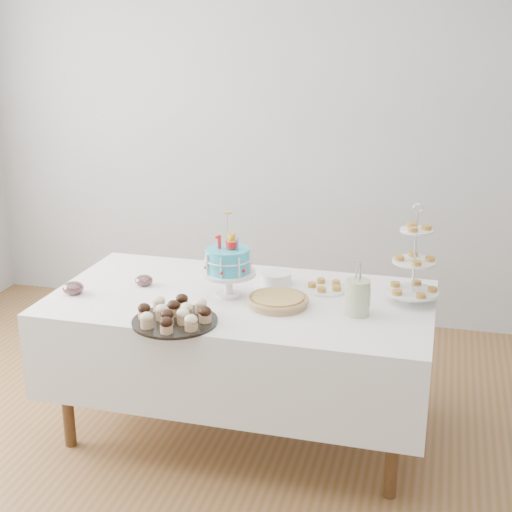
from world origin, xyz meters
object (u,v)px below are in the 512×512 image
(pie, at_px, (278,300))
(utensil_pitcher, at_px, (358,296))
(jam_bowl_a, at_px, (73,288))
(jam_bowl_b, at_px, (144,281))
(cupcake_tray, at_px, (175,314))
(pastry_plate, at_px, (325,287))
(birthday_cake, at_px, (228,274))
(table, at_px, (241,338))
(plate_stack, at_px, (276,278))
(tiered_stand, at_px, (414,262))

(pie, bearing_deg, utensil_pitcher, -1.97)
(jam_bowl_a, distance_m, jam_bowl_b, 0.37)
(utensil_pitcher, bearing_deg, jam_bowl_a, -156.87)
(cupcake_tray, xyz_separation_m, jam_bowl_a, (-0.64, 0.22, -0.01))
(cupcake_tray, distance_m, utensil_pitcher, 0.86)
(pastry_plate, bearing_deg, jam_bowl_b, -168.71)
(jam_bowl_a, height_order, jam_bowl_b, jam_bowl_a)
(birthday_cake, distance_m, utensil_pitcher, 0.67)
(table, bearing_deg, jam_bowl_a, -167.60)
(cupcake_tray, relative_size, jam_bowl_a, 3.67)
(table, bearing_deg, pie, -18.49)
(cupcake_tray, bearing_deg, jam_bowl_b, 128.49)
(pie, bearing_deg, table, 161.51)
(birthday_cake, bearing_deg, plate_stack, 51.01)
(birthday_cake, relative_size, pie, 1.41)
(table, height_order, pie, pie)
(birthday_cake, relative_size, utensil_pitcher, 1.63)
(pie, bearing_deg, cupcake_tray, -141.24)
(table, xyz_separation_m, pastry_plate, (0.40, 0.21, 0.24))
(cupcake_tray, bearing_deg, plate_stack, 62.34)
(pie, xyz_separation_m, utensil_pitcher, (0.39, -0.01, 0.07))
(pie, relative_size, tiered_stand, 0.60)
(pie, relative_size, plate_stack, 1.84)
(tiered_stand, bearing_deg, pie, -161.11)
(plate_stack, relative_size, jam_bowl_b, 1.76)
(table, distance_m, birthday_cake, 0.35)
(plate_stack, height_order, jam_bowl_a, same)
(cupcake_tray, bearing_deg, utensil_pitcher, 21.60)
(table, bearing_deg, birthday_cake, -172.80)
(birthday_cake, bearing_deg, pastry_plate, 25.81)
(cupcake_tray, bearing_deg, table, 63.14)
(table, height_order, plate_stack, plate_stack)
(tiered_stand, height_order, plate_stack, tiered_stand)
(cupcake_tray, height_order, pie, cupcake_tray)
(pastry_plate, distance_m, utensil_pitcher, 0.37)
(plate_stack, bearing_deg, pastry_plate, -2.78)
(jam_bowl_b, bearing_deg, cupcake_tray, -51.51)
(cupcake_tray, height_order, tiered_stand, tiered_stand)
(jam_bowl_b, bearing_deg, plate_stack, 16.67)
(jam_bowl_a, bearing_deg, cupcake_tray, -18.66)
(utensil_pitcher, bearing_deg, plate_stack, 165.68)
(jam_bowl_a, bearing_deg, utensil_pitcher, 4.04)
(pie, distance_m, plate_stack, 0.31)
(table, xyz_separation_m, pie, (0.21, -0.07, 0.25))
(birthday_cake, height_order, cupcake_tray, birthday_cake)
(cupcake_tray, xyz_separation_m, tiered_stand, (1.04, 0.55, 0.17))
(jam_bowl_a, distance_m, utensil_pitcher, 1.44)
(birthday_cake, distance_m, tiered_stand, 0.92)
(plate_stack, relative_size, jam_bowl_a, 1.53)
(tiered_stand, xyz_separation_m, plate_stack, (-0.71, 0.08, -0.18))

